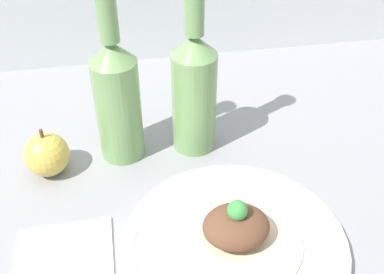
{
  "coord_description": "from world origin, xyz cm",
  "views": [
    {
      "loc": [
        -6.94,
        -39.56,
        48.63
      ],
      "look_at": [
        1.89,
        8.42,
        10.66
      ],
      "focal_mm": 42.0,
      "sensor_mm": 36.0,
      "label": 1
    }
  ],
  "objects_px": {
    "plated_food": "(236,229)",
    "apple": "(47,154)",
    "plate": "(235,243)",
    "cider_bottle_left": "(117,95)",
    "cider_bottle_right": "(194,87)"
  },
  "relations": [
    {
      "from": "plated_food",
      "to": "apple",
      "type": "height_order",
      "value": "plated_food"
    },
    {
      "from": "plate",
      "to": "plated_food",
      "type": "height_order",
      "value": "plated_food"
    },
    {
      "from": "apple",
      "to": "plate",
      "type": "bearing_deg",
      "value": -39.09
    },
    {
      "from": "cider_bottle_left",
      "to": "apple",
      "type": "distance_m",
      "value": 0.14
    },
    {
      "from": "cider_bottle_left",
      "to": "plate",
      "type": "bearing_deg",
      "value": -60.21
    },
    {
      "from": "plated_food",
      "to": "cider_bottle_right",
      "type": "distance_m",
      "value": 0.24
    },
    {
      "from": "cider_bottle_left",
      "to": "cider_bottle_right",
      "type": "xyz_separation_m",
      "value": [
        0.12,
        0.0,
        0.0
      ]
    },
    {
      "from": "plate",
      "to": "cider_bottle_right",
      "type": "height_order",
      "value": "cider_bottle_right"
    },
    {
      "from": "plated_food",
      "to": "cider_bottle_left",
      "type": "height_order",
      "value": "cider_bottle_left"
    },
    {
      "from": "cider_bottle_right",
      "to": "cider_bottle_left",
      "type": "bearing_deg",
      "value": 180.0
    },
    {
      "from": "plated_food",
      "to": "cider_bottle_right",
      "type": "bearing_deg",
      "value": 92.73
    },
    {
      "from": "cider_bottle_left",
      "to": "plated_food",
      "type": "bearing_deg",
      "value": -60.21
    },
    {
      "from": "plate",
      "to": "cider_bottle_left",
      "type": "relative_size",
      "value": 0.97
    },
    {
      "from": "cider_bottle_left",
      "to": "cider_bottle_right",
      "type": "distance_m",
      "value": 0.12
    },
    {
      "from": "plate",
      "to": "apple",
      "type": "relative_size",
      "value": 3.54
    }
  ]
}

